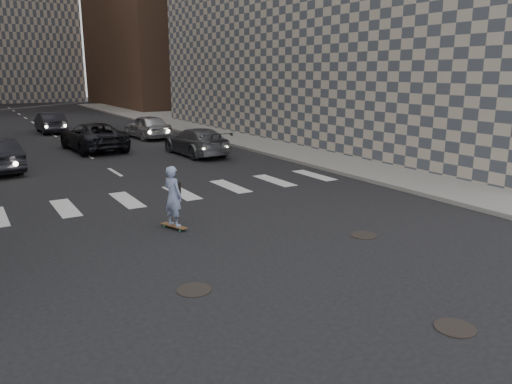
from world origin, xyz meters
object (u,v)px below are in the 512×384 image
Objects in this scene: traffic_car_b at (196,142)px; traffic_car_c at (93,137)px; traffic_car_d at (147,126)px; traffic_car_e at (50,122)px; skateboarder at (173,196)px.

traffic_car_b is 0.89× the size of traffic_car_c.
traffic_car_d is 1.02× the size of traffic_car_e.
traffic_car_b is (5.76, 11.19, -0.23)m from skateboarder.
traffic_car_d is (0.04, 7.81, 0.06)m from traffic_car_b.
traffic_car_e is (-0.62, 9.91, -0.04)m from traffic_car_c.
traffic_car_c is at bearing -47.86° from traffic_car_b.
traffic_car_c reaches higher than traffic_car_b.
traffic_car_e is at bearing 67.55° from skateboarder.
skateboarder is at bearing 87.02° from traffic_car_e.
skateboarder is at bearing 61.25° from traffic_car_b.
skateboarder reaches higher than traffic_car_c.
traffic_car_c is (1.54, 15.61, -0.17)m from skateboarder.
traffic_car_c is at bearing 92.69° from traffic_car_e.
traffic_car_e is at bearing -90.21° from traffic_car_c.
traffic_car_b is 1.11× the size of traffic_car_e.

